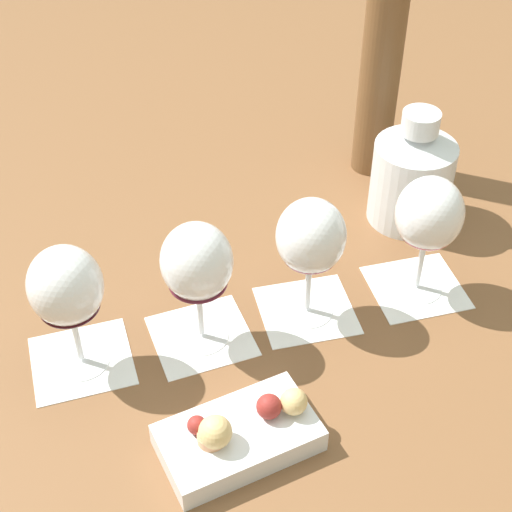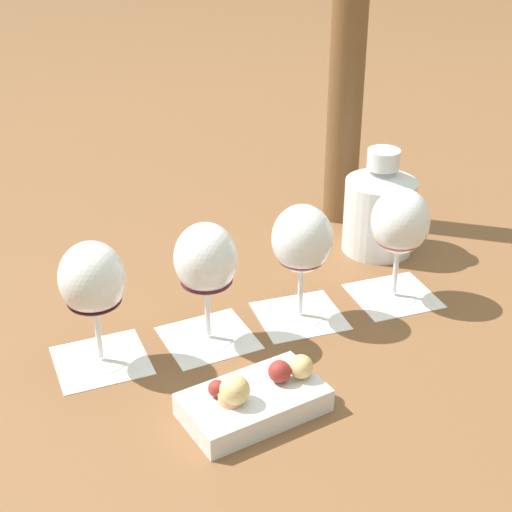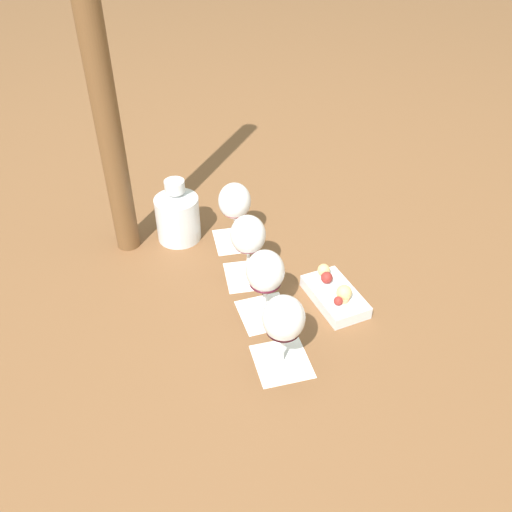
% 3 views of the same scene
% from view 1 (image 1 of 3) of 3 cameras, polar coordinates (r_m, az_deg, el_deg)
% --- Properties ---
extents(ground_plane, '(8.00, 8.00, 0.00)m').
position_cam_1_polar(ground_plane, '(0.99, -0.34, -4.93)').
color(ground_plane, brown).
extents(tasting_card_0, '(0.16, 0.16, 0.00)m').
position_cam_1_polar(tasting_card_0, '(1.06, 11.56, -2.24)').
color(tasting_card_0, white).
rests_on(tasting_card_0, ground_plane).
extents(tasting_card_1, '(0.16, 0.16, 0.00)m').
position_cam_1_polar(tasting_card_1, '(1.01, 3.70, -3.95)').
color(tasting_card_1, white).
rests_on(tasting_card_1, ground_plane).
extents(tasting_card_2, '(0.16, 0.15, 0.00)m').
position_cam_1_polar(tasting_card_2, '(0.98, -3.97, -5.82)').
color(tasting_card_2, white).
rests_on(tasting_card_2, ground_plane).
extents(tasting_card_3, '(0.16, 0.16, 0.00)m').
position_cam_1_polar(tasting_card_3, '(0.97, -12.55, -7.43)').
color(tasting_card_3, white).
rests_on(tasting_card_3, ground_plane).
extents(wine_glass_0, '(0.08, 0.08, 0.17)m').
position_cam_1_polar(wine_glass_0, '(0.98, 12.45, 2.65)').
color(wine_glass_0, white).
rests_on(wine_glass_0, tasting_card_0).
extents(wine_glass_1, '(0.08, 0.08, 0.17)m').
position_cam_1_polar(wine_glass_1, '(0.93, 4.00, 1.07)').
color(wine_glass_1, white).
rests_on(wine_glass_1, tasting_card_1).
extents(wine_glass_2, '(0.08, 0.08, 0.17)m').
position_cam_1_polar(wine_glass_2, '(0.90, -4.32, -0.75)').
color(wine_glass_2, white).
rests_on(wine_glass_2, tasting_card_2).
extents(wine_glass_3, '(0.08, 0.08, 0.17)m').
position_cam_1_polar(wine_glass_3, '(0.89, -13.62, -2.49)').
color(wine_glass_3, white).
rests_on(wine_glass_3, tasting_card_3).
extents(ceramic_vase, '(0.12, 0.12, 0.17)m').
position_cam_1_polar(ceramic_vase, '(1.13, 11.31, 5.87)').
color(ceramic_vase, silver).
rests_on(ceramic_vase, ground_plane).
extents(snack_dish, '(0.19, 0.15, 0.07)m').
position_cam_1_polar(snack_dish, '(0.86, -1.22, -12.84)').
color(snack_dish, silver).
rests_on(snack_dish, ground_plane).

